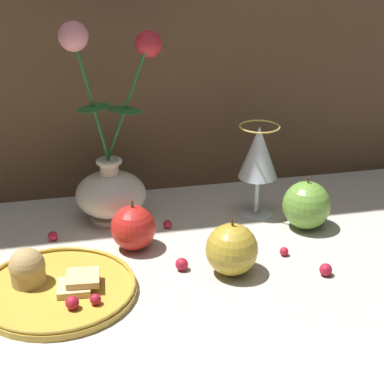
{
  "coord_description": "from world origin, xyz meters",
  "views": [
    {
      "loc": [
        -0.16,
        -0.9,
        0.52
      ],
      "look_at": [
        0.04,
        0.0,
        0.1
      ],
      "focal_mm": 60.0,
      "sensor_mm": 36.0,
      "label": 1
    }
  ],
  "objects_px": {
    "plate_with_pastries": "(53,285)",
    "apple_beside_vase": "(133,228)",
    "apple_near_glass": "(232,249)",
    "apple_at_table_edge": "(306,205)",
    "wine_glass": "(258,155)",
    "vase": "(110,173)"
  },
  "relations": [
    {
      "from": "plate_with_pastries",
      "to": "wine_glass",
      "type": "relative_size",
      "value": 1.37
    },
    {
      "from": "wine_glass",
      "to": "apple_near_glass",
      "type": "distance_m",
      "value": 0.22
    },
    {
      "from": "apple_beside_vase",
      "to": "apple_at_table_edge",
      "type": "height_order",
      "value": "apple_at_table_edge"
    },
    {
      "from": "apple_beside_vase",
      "to": "apple_at_table_edge",
      "type": "distance_m",
      "value": 0.3
    },
    {
      "from": "wine_glass",
      "to": "apple_beside_vase",
      "type": "bearing_deg",
      "value": -161.53
    },
    {
      "from": "apple_near_glass",
      "to": "wine_glass",
      "type": "bearing_deg",
      "value": 62.06
    },
    {
      "from": "vase",
      "to": "apple_at_table_edge",
      "type": "xyz_separation_m",
      "value": [
        0.32,
        -0.1,
        -0.05
      ]
    },
    {
      "from": "wine_glass",
      "to": "apple_beside_vase",
      "type": "relative_size",
      "value": 1.96
    },
    {
      "from": "plate_with_pastries",
      "to": "apple_beside_vase",
      "type": "xyz_separation_m",
      "value": [
        0.13,
        0.11,
        0.02
      ]
    },
    {
      "from": "apple_near_glass",
      "to": "apple_at_table_edge",
      "type": "height_order",
      "value": "apple_at_table_edge"
    },
    {
      "from": "apple_beside_vase",
      "to": "apple_near_glass",
      "type": "distance_m",
      "value": 0.17
    },
    {
      "from": "vase",
      "to": "wine_glass",
      "type": "xyz_separation_m",
      "value": [
        0.26,
        -0.04,
        0.03
      ]
    },
    {
      "from": "wine_glass",
      "to": "vase",
      "type": "bearing_deg",
      "value": 171.98
    },
    {
      "from": "apple_near_glass",
      "to": "vase",
      "type": "bearing_deg",
      "value": 125.21
    },
    {
      "from": "plate_with_pastries",
      "to": "apple_at_table_edge",
      "type": "distance_m",
      "value": 0.45
    },
    {
      "from": "apple_near_glass",
      "to": "apple_beside_vase",
      "type": "bearing_deg",
      "value": 141.14
    },
    {
      "from": "plate_with_pastries",
      "to": "wine_glass",
      "type": "distance_m",
      "value": 0.42
    },
    {
      "from": "vase",
      "to": "wine_glass",
      "type": "distance_m",
      "value": 0.26
    },
    {
      "from": "plate_with_pastries",
      "to": "apple_at_table_edge",
      "type": "bearing_deg",
      "value": 15.2
    },
    {
      "from": "apple_at_table_edge",
      "to": "apple_beside_vase",
      "type": "bearing_deg",
      "value": -178.09
    },
    {
      "from": "apple_beside_vase",
      "to": "wine_glass",
      "type": "bearing_deg",
      "value": 18.47
    },
    {
      "from": "plate_with_pastries",
      "to": "apple_beside_vase",
      "type": "bearing_deg",
      "value": 39.22
    }
  ]
}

